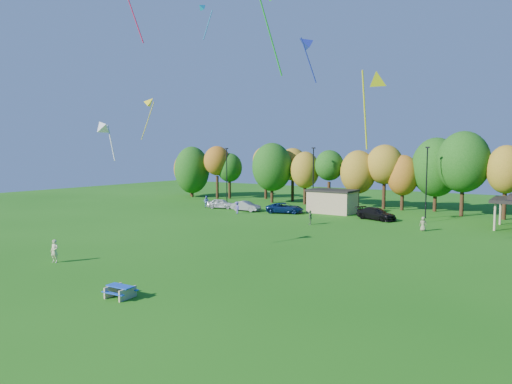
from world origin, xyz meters
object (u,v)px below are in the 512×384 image
Objects in this scene: picnic_table at (120,291)px; car_b at (246,206)px; kite_flyer at (55,251)px; car_d at (376,214)px; car_c at (285,208)px; car_a at (221,204)px.

picnic_table is 0.41× the size of car_b.
kite_flyer reaches higher than car_b.
car_d reaches higher than picnic_table.
car_c is (0.15, 34.25, -0.17)m from kite_flyer.
picnic_table is 0.34× the size of car_c.
car_a is at bearing 111.81° from car_d.
kite_flyer is 34.25m from car_c.
car_d is at bearing 54.47° from kite_flyer.
car_d is (23.20, 1.78, 0.03)m from car_a.
picnic_table is 38.53m from car_c.
kite_flyer is 0.42× the size of car_b.
car_b is 18.46m from car_d.
picnic_table is at bearing -165.33° from car_d.
kite_flyer is at bearing 177.56° from car_d.
car_c is (10.62, 0.76, -0.01)m from car_a.
kite_flyer is at bearing -179.82° from car_a.
car_b is at bearing 83.92° from kite_flyer.
picnic_table is at bearing -29.81° from kite_flyer.
car_c reaches higher than car_b.
picnic_table is 42.08m from car_a.
car_c is at bearing -82.64° from car_b.
car_b is at bearing 114.25° from car_d.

